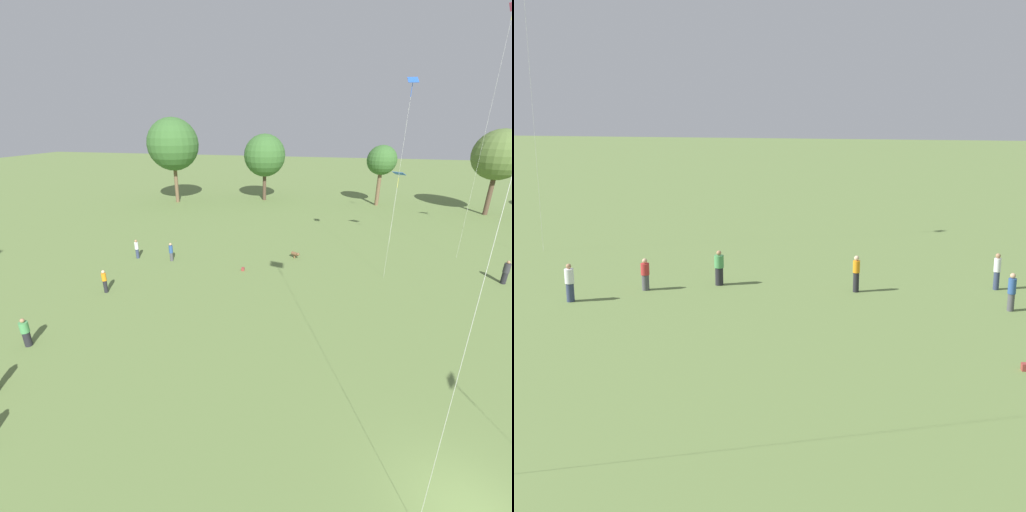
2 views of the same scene
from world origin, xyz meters
TOP-DOWN VIEW (x-y plane):
  - person_0 at (-17.48, -1.57)m, footprint 0.47×0.47m
  - person_3 at (-21.13, 4.54)m, footprint 0.63×0.63m
  - person_4 at (-18.86, 17.94)m, footprint 0.40×0.40m
  - person_5 at (-19.76, 1.24)m, footprint 0.57×0.57m
  - person_6 at (-20.86, 11.21)m, footprint 0.38×0.38m
  - person_7 at (-22.20, 17.86)m, footprint 0.46×0.46m
  - picnic_bag_0 at (-12.03, 17.24)m, footprint 0.26×0.31m

SIDE VIEW (x-z plane):
  - picnic_bag_0 at x=-12.03m, z-range 0.00..0.26m
  - person_5 at x=-19.76m, z-range -0.02..1.54m
  - person_3 at x=-21.13m, z-range -0.02..1.71m
  - person_4 at x=-18.86m, z-range 0.01..1.70m
  - person_0 at x=-17.48m, z-range -0.01..1.75m
  - person_6 at x=-20.86m, z-range 0.01..1.78m
  - person_7 at x=-22.20m, z-range 0.02..1.80m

